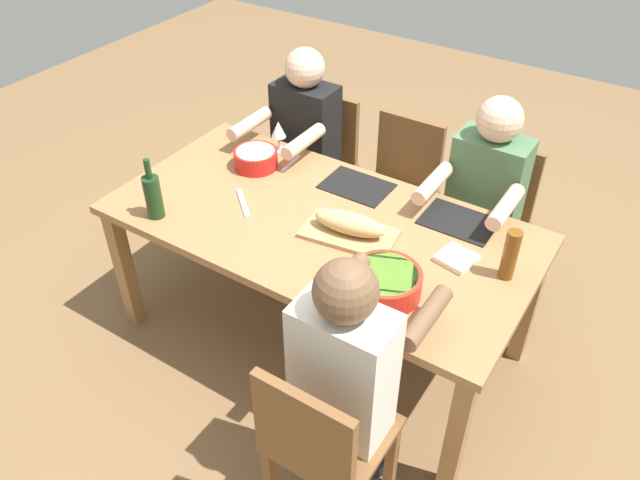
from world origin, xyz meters
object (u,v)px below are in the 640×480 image
dining_table (320,234)px  diner_far_right (482,198)px  cutting_board (349,233)px  napkin_stack (457,258)px  diner_near_right (349,368)px  diner_far_left (302,139)px  chair_far_right (489,215)px  wine_bottle (153,196)px  beer_bottle (510,255)px  chair_far_center (399,185)px  bread_loaf (349,223)px  serving_bowl_pasta (256,158)px  chair_far_left (320,159)px  chair_near_right (320,443)px  wine_glass (278,130)px  serving_bowl_salad (385,282)px

dining_table → diner_far_right: size_ratio=1.58×
dining_table → cutting_board: cutting_board is taller
napkin_stack → diner_near_right: bearing=-98.0°
diner_far_left → diner_near_right: size_ratio=1.00×
chair_far_right → napkin_stack: size_ratio=6.07×
diner_near_right → wine_bottle: bearing=167.6°
wine_bottle → beer_bottle: (1.45, 0.45, 0.00)m
chair_far_center → diner_far_left: bearing=-160.6°
chair_far_right → bread_loaf: same height
diner_near_right → serving_bowl_pasta: diner_near_right is taller
diner_far_right → napkin_stack: (0.10, -0.55, 0.05)m
dining_table → napkin_stack: (0.62, 0.07, 0.09)m
chair_far_right → cutting_board: size_ratio=2.12×
cutting_board → napkin_stack: size_ratio=2.86×
chair_far_right → chair_far_left: 1.04m
chair_near_right → napkin_stack: chair_near_right is taller
diner_far_right → diner_near_right: 1.24m
cutting_board → beer_bottle: bearing=9.5°
diner_far_left → cutting_board: size_ratio=3.00×
chair_far_center → wine_bottle: 1.38m
diner_far_left → chair_near_right: diner_far_left is taller
diner_far_left → wine_glass: (0.01, -0.22, 0.16)m
serving_bowl_salad → wine_bottle: size_ratio=0.98×
diner_far_left → bread_loaf: 0.95m
chair_far_center → napkin_stack: 1.00m
dining_table → diner_near_right: (0.52, -0.62, 0.04)m
chair_far_left → diner_far_left: (-0.00, -0.18, 0.21)m
diner_far_right → serving_bowl_salad: (-0.06, -0.88, 0.10)m
serving_bowl_pasta → beer_bottle: 1.34m
bread_loaf → wine_bottle: wine_bottle is taller
chair_near_right → diner_near_right: 0.28m
chair_far_left → serving_bowl_salad: (0.98, -1.07, 0.32)m
dining_table → napkin_stack: size_ratio=13.55×
chair_far_right → cutting_board: (-0.36, -0.83, 0.27)m
cutting_board → serving_bowl_salad: bearing=-38.6°
chair_near_right → cutting_board: 0.90m
beer_bottle → bread_loaf: bearing=-170.5°
diner_far_left → beer_bottle: 1.45m
wine_bottle → beer_bottle: wine_bottle is taller
chair_far_right → serving_bowl_pasta: (-1.04, -0.60, 0.31)m
diner_far_right → diner_far_left: size_ratio=1.00×
diner_far_right → chair_far_left: 1.08m
wine_bottle → beer_bottle: size_ratio=1.32×
dining_table → chair_far_right: bearing=57.1°
diner_far_right → cutting_board: (-0.36, -0.64, 0.05)m
diner_far_left → cutting_board: bearing=-43.2°
dining_table → chair_far_right: chair_far_right is taller
chair_far_left → bread_loaf: (0.69, -0.83, 0.32)m
chair_far_center → wine_bottle: (-0.63, -1.17, 0.37)m
chair_far_right → diner_far_left: bearing=-170.0°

